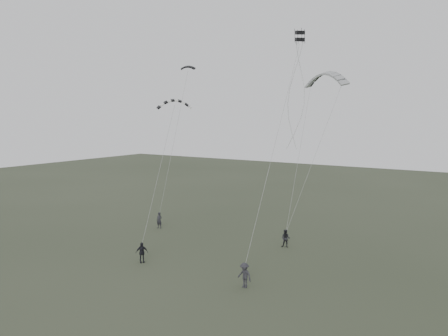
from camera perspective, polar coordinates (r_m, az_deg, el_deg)
The scene contains 9 objects.
ground at distance 34.20m, azimuth -6.25°, elevation -11.92°, with size 140.00×140.00×0.00m, color #323A28.
flyer_left at distance 43.61m, azimuth -8.45°, elevation -6.76°, with size 0.58×0.38×1.58m, color black.
flyer_right at distance 37.37m, azimuth 8.06°, elevation -9.10°, with size 0.74×0.57×1.52m, color black.
flyer_center at distance 33.90m, azimuth -10.70°, elevation -10.79°, with size 0.91×0.38×1.55m, color black.
flyer_far at distance 28.80m, azimuth 2.69°, elevation -13.81°, with size 1.05×0.60×1.63m, color #28272D.
kite_dark_small at distance 44.04m, azimuth -4.73°, elevation 13.05°, with size 1.42×0.43×0.48m, color black, non-canonical shape.
kite_pale_large at distance 40.98m, azimuth 13.19°, elevation 11.97°, with size 4.32×0.97×1.75m, color #9A9D9F, non-canonical shape.
kite_striped at distance 40.37m, azimuth -6.49°, elevation 8.78°, with size 3.17×0.79×1.23m, color black, non-canonical shape.
kite_box at distance 30.24m, azimuth 9.87°, elevation 16.61°, with size 0.55×0.55×0.68m, color black, non-canonical shape.
Camera 1 is at (20.46, -25.14, 10.92)m, focal length 35.00 mm.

